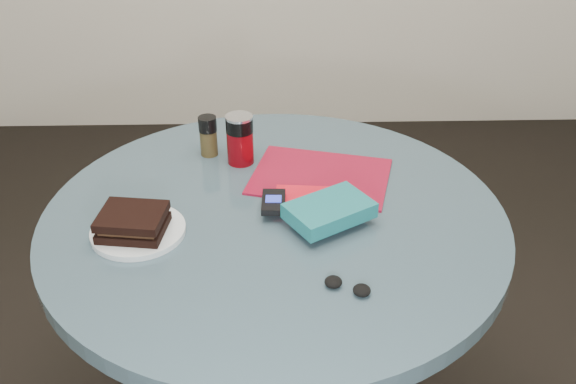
{
  "coord_description": "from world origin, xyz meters",
  "views": [
    {
      "loc": [
        -0.0,
        -1.15,
        1.52
      ],
      "look_at": [
        0.03,
        0.0,
        0.8
      ],
      "focal_mm": 40.0,
      "sensor_mm": 36.0,
      "label": 1
    }
  ],
  "objects_px": {
    "plate": "(138,231)",
    "sandwich": "(133,222)",
    "magazine": "(320,176)",
    "headphones": "(347,286)",
    "table": "(275,271)",
    "red_book": "(311,201)",
    "pepper_grinder": "(208,136)",
    "novel": "(329,211)",
    "soda_can": "(240,139)",
    "mp3_player": "(274,202)"
  },
  "relations": [
    {
      "from": "plate",
      "to": "sandwich",
      "type": "distance_m",
      "value": 0.03
    },
    {
      "from": "magazine",
      "to": "headphones",
      "type": "height_order",
      "value": "headphones"
    },
    {
      "from": "table",
      "to": "red_book",
      "type": "bearing_deg",
      "value": 16.22
    },
    {
      "from": "pepper_grinder",
      "to": "headphones",
      "type": "height_order",
      "value": "pepper_grinder"
    },
    {
      "from": "pepper_grinder",
      "to": "novel",
      "type": "distance_m",
      "value": 0.42
    },
    {
      "from": "headphones",
      "to": "table",
      "type": "bearing_deg",
      "value": 116.65
    },
    {
      "from": "magazine",
      "to": "novel",
      "type": "xyz_separation_m",
      "value": [
        0.0,
        -0.19,
        0.03
      ]
    },
    {
      "from": "pepper_grinder",
      "to": "magazine",
      "type": "height_order",
      "value": "pepper_grinder"
    },
    {
      "from": "table",
      "to": "magazine",
      "type": "distance_m",
      "value": 0.25
    },
    {
      "from": "plate",
      "to": "sandwich",
      "type": "height_order",
      "value": "sandwich"
    },
    {
      "from": "table",
      "to": "soda_can",
      "type": "bearing_deg",
      "value": 109.53
    },
    {
      "from": "red_book",
      "to": "mp3_player",
      "type": "distance_m",
      "value": 0.09
    },
    {
      "from": "plate",
      "to": "soda_can",
      "type": "xyz_separation_m",
      "value": [
        0.2,
        0.3,
        0.06
      ]
    },
    {
      "from": "headphones",
      "to": "soda_can",
      "type": "bearing_deg",
      "value": 113.45
    },
    {
      "from": "pepper_grinder",
      "to": "magazine",
      "type": "relative_size",
      "value": 0.33
    },
    {
      "from": "plate",
      "to": "sandwich",
      "type": "bearing_deg",
      "value": -121.15
    },
    {
      "from": "plate",
      "to": "headphones",
      "type": "bearing_deg",
      "value": -24.67
    },
    {
      "from": "pepper_grinder",
      "to": "headphones",
      "type": "relative_size",
      "value": 1.1
    },
    {
      "from": "pepper_grinder",
      "to": "red_book",
      "type": "height_order",
      "value": "pepper_grinder"
    },
    {
      "from": "magazine",
      "to": "sandwich",
      "type": "bearing_deg",
      "value": -135.38
    },
    {
      "from": "soda_can",
      "to": "headphones",
      "type": "distance_m",
      "value": 0.53
    },
    {
      "from": "table",
      "to": "mp3_player",
      "type": "relative_size",
      "value": 11.18
    },
    {
      "from": "sandwich",
      "to": "novel",
      "type": "bearing_deg",
      "value": 4.37
    },
    {
      "from": "pepper_grinder",
      "to": "mp3_player",
      "type": "height_order",
      "value": "pepper_grinder"
    },
    {
      "from": "plate",
      "to": "headphones",
      "type": "height_order",
      "value": "headphones"
    },
    {
      "from": "plate",
      "to": "magazine",
      "type": "relative_size",
      "value": 0.62
    },
    {
      "from": "soda_can",
      "to": "mp3_player",
      "type": "relative_size",
      "value": 1.38
    },
    {
      "from": "plate",
      "to": "pepper_grinder",
      "type": "xyz_separation_m",
      "value": [
        0.12,
        0.34,
        0.05
      ]
    },
    {
      "from": "soda_can",
      "to": "magazine",
      "type": "distance_m",
      "value": 0.21
    },
    {
      "from": "soda_can",
      "to": "plate",
      "type": "bearing_deg",
      "value": -123.95
    },
    {
      "from": "soda_can",
      "to": "pepper_grinder",
      "type": "height_order",
      "value": "soda_can"
    },
    {
      "from": "magazine",
      "to": "red_book",
      "type": "distance_m",
      "value": 0.12
    },
    {
      "from": "soda_can",
      "to": "table",
      "type": "bearing_deg",
      "value": -70.47
    },
    {
      "from": "red_book",
      "to": "soda_can",
      "type": "bearing_deg",
      "value": 133.66
    },
    {
      "from": "table",
      "to": "mp3_player",
      "type": "bearing_deg",
      "value": -149.65
    },
    {
      "from": "sandwich",
      "to": "soda_can",
      "type": "xyz_separation_m",
      "value": [
        0.21,
        0.31,
        0.03
      ]
    },
    {
      "from": "plate",
      "to": "headphones",
      "type": "relative_size",
      "value": 2.08
    },
    {
      "from": "soda_can",
      "to": "magazine",
      "type": "bearing_deg",
      "value": -23.16
    },
    {
      "from": "pepper_grinder",
      "to": "sandwich",
      "type": "bearing_deg",
      "value": -109.95
    },
    {
      "from": "sandwich",
      "to": "magazine",
      "type": "relative_size",
      "value": 0.45
    },
    {
      "from": "sandwich",
      "to": "headphones",
      "type": "bearing_deg",
      "value": -23.24
    },
    {
      "from": "table",
      "to": "sandwich",
      "type": "relative_size",
      "value": 7.02
    },
    {
      "from": "soda_can",
      "to": "sandwich",
      "type": "bearing_deg",
      "value": -123.87
    },
    {
      "from": "novel",
      "to": "plate",
      "type": "bearing_deg",
      "value": 151.46
    },
    {
      "from": "magazine",
      "to": "headphones",
      "type": "xyz_separation_m",
      "value": [
        0.02,
        -0.4,
        0.01
      ]
    },
    {
      "from": "novel",
      "to": "red_book",
      "type": "bearing_deg",
      "value": 82.64
    },
    {
      "from": "table",
      "to": "mp3_player",
      "type": "distance_m",
      "value": 0.19
    },
    {
      "from": "table",
      "to": "pepper_grinder",
      "type": "relative_size",
      "value": 9.78
    },
    {
      "from": "mp3_player",
      "to": "novel",
      "type": "bearing_deg",
      "value": -23.78
    },
    {
      "from": "sandwich",
      "to": "red_book",
      "type": "height_order",
      "value": "sandwich"
    }
  ]
}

